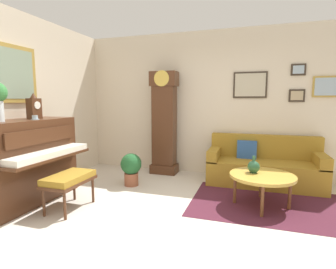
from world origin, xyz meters
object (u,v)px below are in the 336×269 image
(couch, at_px, (264,166))
(mantel_clock, at_px, (34,107))
(coffee_table, at_px, (262,177))
(green_jug, at_px, (254,167))
(potted_plant, at_px, (131,167))
(piano, at_px, (27,161))
(piano_bench, at_px, (69,180))
(teacup, at_px, (35,118))
(grandfather_clock, at_px, (164,126))

(couch, xyz_separation_m, mantel_clock, (-3.27, -1.75, 1.05))
(coffee_table, bearing_deg, mantel_clock, -168.18)
(couch, xyz_separation_m, green_jug, (-0.18, -1.03, 0.23))
(couch, distance_m, potted_plant, 2.33)
(coffee_table, distance_m, potted_plant, 2.14)
(piano, relative_size, potted_plant, 2.57)
(piano, relative_size, piano_bench, 2.06)
(piano, xyz_separation_m, potted_plant, (1.09, 1.12, -0.28))
(piano_bench, height_order, mantel_clock, mantel_clock)
(couch, height_order, teacup, teacup)
(teacup, bearing_deg, piano, -150.89)
(mantel_clock, relative_size, potted_plant, 0.68)
(coffee_table, relative_size, potted_plant, 1.57)
(piano_bench, relative_size, potted_plant, 1.25)
(coffee_table, bearing_deg, teacup, -165.72)
(couch, bearing_deg, piano, -149.36)
(piano_bench, distance_m, mantel_clock, 1.23)
(green_jug, xyz_separation_m, potted_plant, (-2.01, 0.21, -0.22))
(mantel_clock, height_order, teacup, mantel_clock)
(piano, bearing_deg, green_jug, 16.41)
(coffee_table, bearing_deg, green_jug, 153.81)
(mantel_clock, xyz_separation_m, teacup, (0.12, -0.12, -0.15))
(piano_bench, bearing_deg, grandfather_clock, 72.99)
(piano_bench, height_order, couch, couch)
(couch, bearing_deg, grandfather_clock, 176.43)
(couch, bearing_deg, coffee_table, -93.13)
(grandfather_clock, bearing_deg, piano, -123.86)
(piano, relative_size, mantel_clock, 3.79)
(piano, xyz_separation_m, teacup, (0.12, 0.07, 0.61))
(couch, xyz_separation_m, teacup, (-3.15, -1.87, 0.91))
(grandfather_clock, height_order, potted_plant, grandfather_clock)
(piano_bench, bearing_deg, mantel_clock, 162.93)
(piano, bearing_deg, mantel_clock, 89.35)
(piano, bearing_deg, potted_plant, 45.96)
(grandfather_clock, xyz_separation_m, couch, (1.89, -0.12, -0.65))
(green_jug, bearing_deg, piano_bench, -157.95)
(piano, distance_m, coffee_table, 3.33)
(piano_bench, bearing_deg, green_jug, 22.05)
(green_jug, height_order, potted_plant, green_jug)
(mantel_clock, height_order, green_jug, mantel_clock)
(grandfather_clock, relative_size, teacup, 17.50)
(mantel_clock, bearing_deg, green_jug, 13.27)
(couch, xyz_separation_m, potted_plant, (-2.18, -0.81, 0.01))
(coffee_table, height_order, teacup, teacup)
(potted_plant, bearing_deg, coffee_table, -7.30)
(couch, bearing_deg, mantel_clock, -151.77)
(couch, relative_size, teacup, 16.38)
(couch, xyz_separation_m, coffee_table, (-0.06, -1.08, 0.11))
(piano, xyz_separation_m, mantel_clock, (0.00, 0.18, 0.76))
(grandfather_clock, height_order, couch, grandfather_clock)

